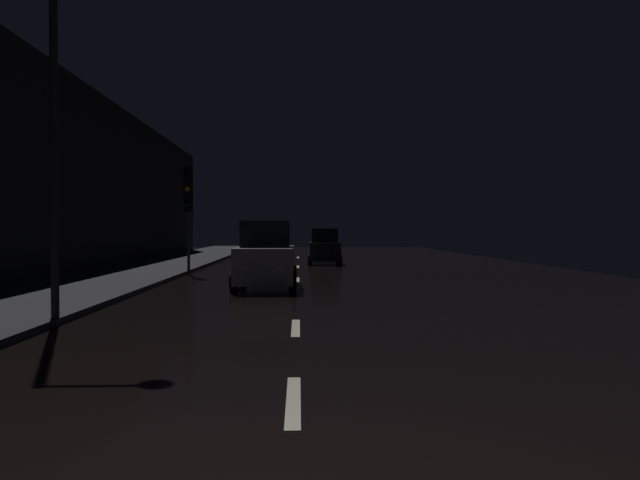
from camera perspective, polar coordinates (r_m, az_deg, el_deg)
ground at (r=28.76m, az=-1.96°, el=-2.87°), size 26.04×84.00×0.02m
sidewalk_left at (r=29.56m, az=-15.32°, el=-2.64°), size 4.40×84.00×0.15m
building_facade_left at (r=27.01m, az=-22.50°, el=5.49°), size 0.80×63.00×8.15m
lane_centerline at (r=23.79m, az=-1.99°, el=-3.62°), size 0.16×39.29×0.01m
traffic_light_far_left at (r=27.86m, az=-11.33°, el=3.71°), size 0.34×0.47×4.53m
streetlamp_overhead at (r=14.12m, az=-20.39°, el=14.29°), size 1.70×0.44×7.90m
car_approaching_headlights at (r=21.29m, az=-4.72°, el=-1.50°), size 1.98×4.30×2.16m
car_distant_taillights at (r=35.89m, az=0.36°, el=-0.68°), size 1.79×3.88×1.96m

